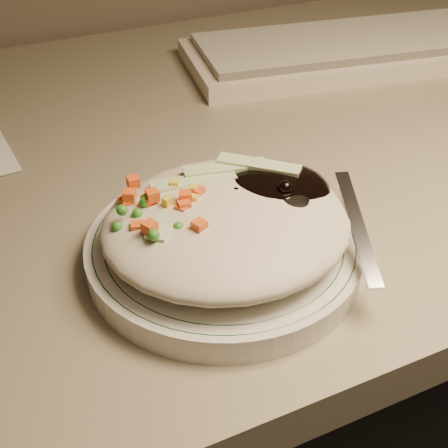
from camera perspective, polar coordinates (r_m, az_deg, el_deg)
name	(u,v)px	position (r m, az deg, el deg)	size (l,w,h in m)	color
desk	(194,278)	(0.79, -2.74, -4.98)	(1.40, 0.70, 0.74)	#7D745B
plate	(224,250)	(0.49, 0.00, -2.43)	(0.22, 0.22, 0.02)	silver
plate_rim	(224,240)	(0.49, 0.00, -1.51)	(0.21, 0.21, 0.00)	#144723
meal	(230,217)	(0.47, 0.51, 0.63)	(0.21, 0.19, 0.05)	beige
keyboard	(362,48)	(0.88, 12.51, 15.42)	(0.49, 0.24, 0.03)	beige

